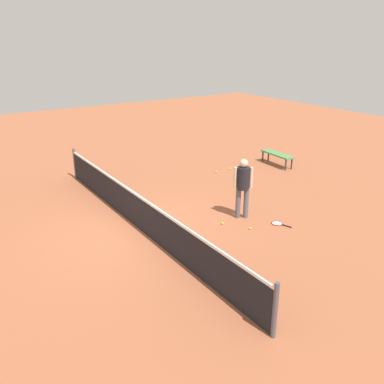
# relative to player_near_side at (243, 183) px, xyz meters

# --- Properties ---
(ground_plane) EXTENTS (40.00, 40.00, 0.00)m
(ground_plane) POSITION_rel_player_near_side_xyz_m (0.92, 2.72, -1.01)
(ground_plane) COLOR #9E5638
(court_net) EXTENTS (10.09, 0.09, 1.07)m
(court_net) POSITION_rel_player_near_side_xyz_m (0.92, 2.72, -0.51)
(court_net) COLOR #4C4C51
(court_net) RESTS_ON ground_plane
(player_near_side) EXTENTS (0.47, 0.48, 1.70)m
(player_near_side) POSITION_rel_player_near_side_xyz_m (0.00, 0.00, 0.00)
(player_near_side) COLOR #595960
(player_near_side) RESTS_ON ground_plane
(tennis_racket_near_player) EXTENTS (0.61, 0.39, 0.03)m
(tennis_racket_near_player) POSITION_rel_player_near_side_xyz_m (-0.89, -0.55, -1.00)
(tennis_racket_near_player) COLOR red
(tennis_racket_near_player) RESTS_ON ground_plane
(tennis_ball_near_player) EXTENTS (0.07, 0.07, 0.07)m
(tennis_ball_near_player) POSITION_rel_player_near_side_xyz_m (-0.73, 0.31, -0.98)
(tennis_ball_near_player) COLOR #C6E033
(tennis_ball_near_player) RESTS_ON ground_plane
(tennis_ball_by_net) EXTENTS (0.07, 0.07, 0.07)m
(tennis_ball_by_net) POSITION_rel_player_near_side_xyz_m (-0.07, 0.73, -0.98)
(tennis_ball_by_net) COLOR #C6E033
(tennis_ball_by_net) RESTS_ON ground_plane
(tennis_ball_midcourt) EXTENTS (0.07, 0.07, 0.07)m
(tennis_ball_midcourt) POSITION_rel_player_near_side_xyz_m (3.67, -2.48, -0.98)
(tennis_ball_midcourt) COLOR #C6E033
(tennis_ball_midcourt) RESTS_ON ground_plane
(tennis_ball_baseline) EXTENTS (0.07, 0.07, 0.07)m
(tennis_ball_baseline) POSITION_rel_player_near_side_xyz_m (3.65, -1.83, -0.98)
(tennis_ball_baseline) COLOR #C6E033
(tennis_ball_baseline) RESTS_ON ground_plane
(courtside_bench) EXTENTS (1.52, 0.48, 0.48)m
(courtside_bench) POSITION_rel_player_near_side_xyz_m (3.07, -4.35, -0.59)
(courtside_bench) COLOR #4C8C4C
(courtside_bench) RESTS_ON ground_plane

